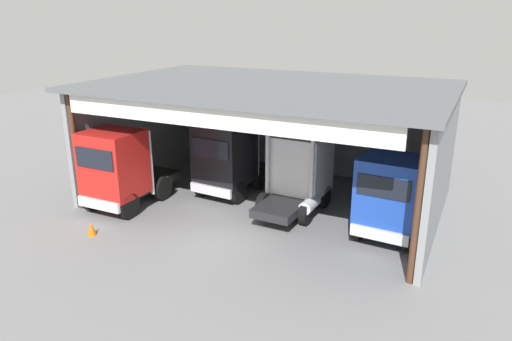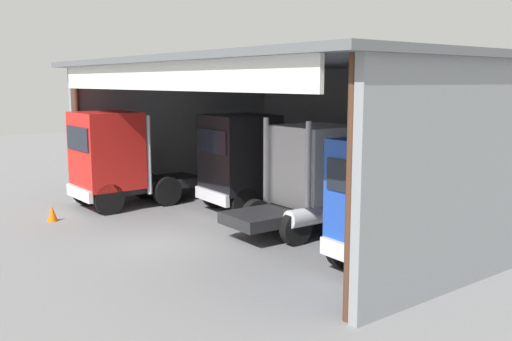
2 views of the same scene
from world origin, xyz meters
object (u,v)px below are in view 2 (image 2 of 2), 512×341
at_px(truck_blue_right_bay, 393,204).
at_px(oil_drum, 451,209).
at_px(tool_cart, 446,208).
at_px(traffic_cone, 52,213).
at_px(truck_black_center_right_bay, 245,160).
at_px(truck_red_yard_outside, 115,158).
at_px(truck_white_center_bay, 312,176).

xyz_separation_m(truck_blue_right_bay, oil_drum, (-2.17, 5.96, -1.36)).
xyz_separation_m(tool_cart, traffic_cone, (-8.58, -10.79, -0.22)).
bearing_deg(truck_black_center_right_bay, truck_blue_right_bay, 174.03).
bearing_deg(tool_cart, truck_black_center_right_bay, -143.28).
distance_m(oil_drum, traffic_cone, 14.00).
xyz_separation_m(truck_blue_right_bay, tool_cart, (-2.25, 5.76, -1.31)).
bearing_deg(truck_red_yard_outside, truck_blue_right_bay, -169.10).
relative_size(truck_black_center_right_bay, truck_blue_right_bay, 1.07).
relative_size(truck_blue_right_bay, oil_drum, 4.83).
xyz_separation_m(truck_black_center_right_bay, truck_white_center_bay, (3.79, -0.11, -0.10)).
xyz_separation_m(truck_red_yard_outside, tool_cart, (9.39, 8.02, -1.42)).
bearing_deg(truck_red_yard_outside, tool_cart, -139.57).
xyz_separation_m(truck_red_yard_outside, truck_blue_right_bay, (11.65, 2.26, -0.11)).
relative_size(truck_blue_right_bay, traffic_cone, 7.82).
xyz_separation_m(truck_black_center_right_bay, oil_drum, (5.94, 4.57, -1.46)).
distance_m(truck_white_center_bay, traffic_cone, 9.20).
relative_size(truck_red_yard_outside, traffic_cone, 9.06).
bearing_deg(truck_black_center_right_bay, tool_cart, -139.49).
bearing_deg(tool_cart, traffic_cone, -128.49).
bearing_deg(truck_blue_right_bay, oil_drum, -66.39).
distance_m(truck_red_yard_outside, truck_blue_right_bay, 11.86).
height_order(truck_red_yard_outside, truck_blue_right_bay, truck_red_yard_outside).
bearing_deg(truck_blue_right_bay, truck_black_center_right_bay, -6.14).
bearing_deg(truck_red_yard_outside, oil_drum, -139.14).
bearing_deg(tool_cart, truck_white_center_bay, -114.79).
distance_m(truck_black_center_right_bay, oil_drum, 7.64).
distance_m(truck_black_center_right_bay, tool_cart, 7.44).
height_order(oil_drum, tool_cart, tool_cart).
bearing_deg(truck_white_center_bay, traffic_cone, -133.79).
height_order(truck_black_center_right_bay, oil_drum, truck_black_center_right_bay).
xyz_separation_m(truck_white_center_bay, truck_blue_right_bay, (4.32, -1.29, -0.01)).
distance_m(truck_blue_right_bay, traffic_cone, 12.05).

